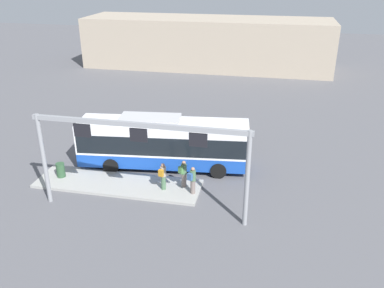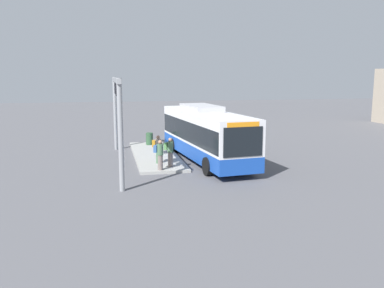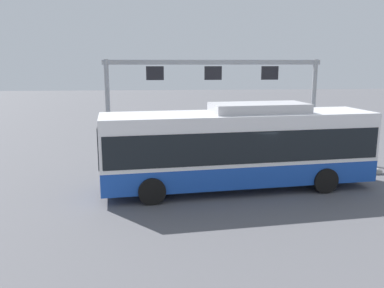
% 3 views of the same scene
% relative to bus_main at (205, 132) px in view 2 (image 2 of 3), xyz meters
% --- Properties ---
extents(ground_plane, '(120.00, 120.00, 0.00)m').
position_rel_bus_main_xyz_m(ground_plane, '(0.01, 0.00, -1.81)').
color(ground_plane, '#56565B').
extents(platform_curb, '(10.00, 2.80, 0.16)m').
position_rel_bus_main_xyz_m(platform_curb, '(-2.07, -2.93, -1.73)').
color(platform_curb, '#9E9E99').
rests_on(platform_curb, ground).
extents(bus_main, '(11.03, 3.70, 3.46)m').
position_rel_bus_main_xyz_m(bus_main, '(0.00, 0.00, 0.00)').
color(bus_main, '#1947AD').
rests_on(bus_main, ground).
extents(person_boarding, '(0.51, 0.60, 1.67)m').
position_rel_bus_main_xyz_m(person_boarding, '(2.58, -3.22, -0.76)').
color(person_boarding, slate).
rests_on(person_boarding, platform_curb).
extents(person_waiting_near, '(0.41, 0.57, 1.67)m').
position_rel_bus_main_xyz_m(person_waiting_near, '(0.82, -3.11, -0.76)').
color(person_waiting_near, '#476B4C').
rests_on(person_waiting_near, platform_curb).
extents(person_waiting_mid, '(0.53, 0.61, 1.67)m').
position_rel_bus_main_xyz_m(person_waiting_mid, '(1.91, -2.55, -0.76)').
color(person_waiting_mid, slate).
rests_on(person_waiting_mid, platform_curb).
extents(platform_sign_gantry, '(11.30, 0.24, 5.20)m').
position_rel_bus_main_xyz_m(platform_sign_gantry, '(0.31, -5.40, 2.04)').
color(platform_sign_gantry, gray).
rests_on(platform_sign_gantry, ground).
extents(trash_bin, '(0.52, 0.52, 0.90)m').
position_rel_bus_main_xyz_m(trash_bin, '(-5.78, -2.91, -1.20)').
color(trash_bin, '#2D5133').
rests_on(trash_bin, platform_curb).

